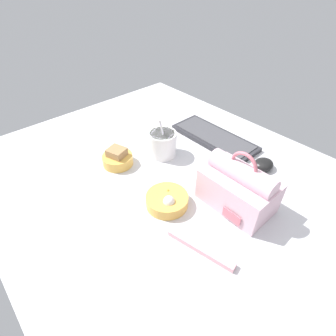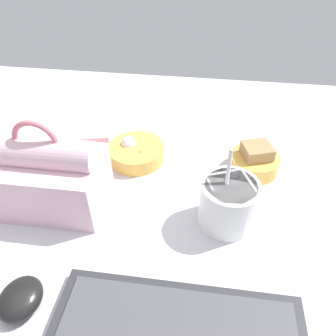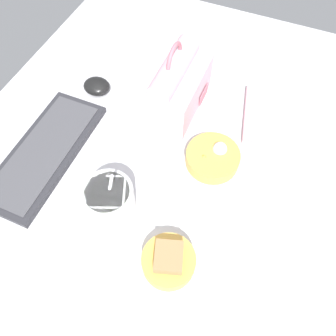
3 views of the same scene
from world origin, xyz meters
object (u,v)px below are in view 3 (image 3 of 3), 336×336
Objects in this scene: bento_bowl_snacks at (213,157)px; lunch_bag at (174,85)px; soup_cup at (110,201)px; bento_bowl_sandwich at (169,261)px; keyboard at (45,152)px; chopstick_case at (249,113)px; computer_mouse at (97,86)px.

lunch_bag is at bearing 48.93° from bento_bowl_snacks.
soup_cup is 17.82cm from bento_bowl_sandwich.
keyboard is 1.70× the size of lunch_bag.
chopstick_case is (45.70, -4.45, -1.70)cm from bento_bowl_sandwich.
soup_cup reaches higher than bento_bowl_sandwich.
bento_bowl_sandwich is 1.46× the size of computer_mouse.
bento_bowl_snacks is (27.54, -0.10, -0.50)cm from bento_bowl_sandwich.
bento_bowl_snacks reaches higher than chopstick_case.
keyboard is 24.20cm from soup_cup.
soup_cup is 38.10cm from computer_mouse.
bento_bowl_sandwich is at bearing 179.79° from bento_bowl_snacks.
soup_cup is 1.21× the size of bento_bowl_snacks.
computer_mouse reaches higher than keyboard.
bento_bowl_snacks is at bearing -131.07° from lunch_bag.
lunch_bag is 35.26cm from soup_cup.
chopstick_case is (4.13, -20.45, -6.18)cm from lunch_bag.
bento_bowl_snacks is at bearing -0.21° from bento_bowl_sandwich.
computer_mouse is at bearing 75.10° from bento_bowl_snacks.
chopstick_case is at bearing -78.57° from lunch_bag.
chopstick_case is at bearing -5.56° from bento_bowl_sandwich.
soup_cup reaches higher than keyboard.
keyboard is 1.87× the size of chopstick_case.
chopstick_case is (8.04, -42.38, -1.00)cm from computer_mouse.
computer_mouse is (37.66, 37.93, -0.70)cm from bento_bowl_sandwich.
bento_bowl_sandwich reaches higher than bento_bowl_snacks.
bento_bowl_snacks is 1.73× the size of computer_mouse.
computer_mouse reaches higher than chopstick_case.
bento_bowl_sandwich is at bearing -134.79° from computer_mouse.
computer_mouse is (-3.91, 21.93, -5.18)cm from lunch_bag.
lunch_bag is 21.76cm from chopstick_case.
soup_cup reaches higher than bento_bowl_snacks.
computer_mouse is at bearing 45.21° from bento_bowl_sandwich.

